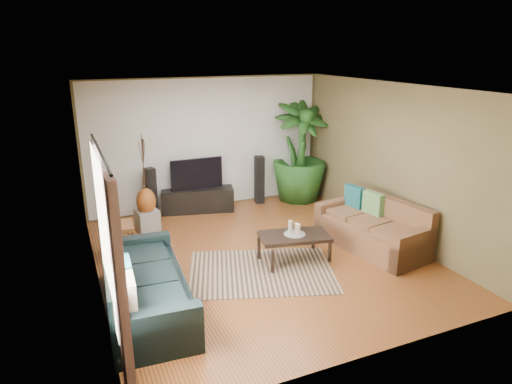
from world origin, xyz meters
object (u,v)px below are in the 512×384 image
television (197,174)px  potted_plant (300,152)px  sofa_left (146,280)px  vase (146,201)px  coffee_table (294,247)px  speaker_right (259,180)px  side_table (118,240)px  tv_stand (198,200)px  pedestal (148,220)px  sofa_right (371,224)px  speaker_left (151,193)px

television → potted_plant: 2.31m
sofa_left → vase: bearing=-7.3°
coffee_table → potted_plant: potted_plant is taller
television → speaker_right: size_ratio=1.04×
coffee_table → side_table: side_table is taller
sofa_left → potted_plant: 5.13m
tv_stand → pedestal: size_ratio=3.79×
coffee_table → speaker_right: bearing=88.8°
sofa_left → pedestal: bearing=-7.3°
coffee_table → tv_stand: (-0.76, 2.82, 0.02)m
side_table → coffee_table: bearing=-27.0°
sofa_right → potted_plant: 2.84m
coffee_table → pedestal: bearing=142.4°
potted_plant → sofa_right: bearing=-92.5°
tv_stand → potted_plant: (2.29, -0.14, 0.84)m
speaker_left → sofa_left: bearing=-116.3°
speaker_right → potted_plant: bearing=1.1°
side_table → sofa_left: bearing=-86.1°
sofa_right → pedestal: 4.03m
television → pedestal: 1.44m
sofa_left → potted_plant: bearing=-47.6°
vase → side_table: size_ratio=0.92×
sofa_left → pedestal: size_ratio=5.88×
television → potted_plant: size_ratio=0.49×
television → potted_plant: bearing=-3.4°
coffee_table → television: (-0.76, 2.82, 0.58)m
sofa_right → potted_plant: potted_plant is taller
sofa_right → sofa_left: bearing=-92.7°
television → side_table: bearing=-139.6°
speaker_right → sofa_right: bearing=-65.3°
coffee_table → vase: 2.93m
sofa_left → sofa_right: 3.86m
speaker_right → vase: bearing=-156.7°
sofa_left → side_table: size_ratio=4.23×
potted_plant → side_table: 4.38m
sofa_right → speaker_left: speaker_left is taller
sofa_left → sofa_right: (3.83, 0.44, 0.00)m
television → side_table: 2.41m
speaker_right → pedestal: (-2.54, -0.61, -0.32)m
coffee_table → vase: size_ratio=2.19×
sofa_left → speaker_right: 4.53m
television → potted_plant: (2.29, -0.14, 0.28)m
sofa_right → potted_plant: (0.12, 2.76, 0.66)m
tv_stand → sofa_right: bearing=-39.5°
sofa_left → tv_stand: size_ratio=1.55×
sofa_left → vase: 2.78m
vase → speaker_right: bearing=13.5°
potted_plant → vase: potted_plant is taller
television → speaker_right: 1.43m
sofa_right → coffee_table: bearing=-102.3°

